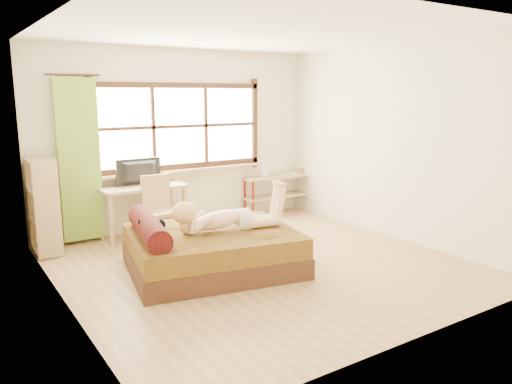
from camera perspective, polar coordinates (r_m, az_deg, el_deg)
floor at (r=6.11m, az=0.67°, el=-8.33°), size 4.50×4.50×0.00m
ceiling at (r=5.79m, az=0.73°, el=17.73°), size 4.50×4.50×0.00m
wall_back at (r=7.76m, az=-8.67°, el=5.96°), size 4.50×0.00×4.50m
wall_front at (r=4.15m, az=18.34°, el=1.02°), size 4.50×0.00×4.50m
wall_left at (r=4.92m, az=-21.62°, el=2.33°), size 0.00×4.50×4.50m
wall_right at (r=7.29m, az=15.60°, el=5.35°), size 0.00×4.50×4.50m
window at (r=7.72m, az=-8.61°, el=7.12°), size 2.80×0.16×1.46m
curtain at (r=7.16m, az=-19.57°, el=3.40°), size 0.55×0.10×2.20m
bed at (r=5.88m, az=-5.37°, el=-6.53°), size 2.14×1.84×0.72m
woman at (r=5.79m, az=-3.47°, el=-1.66°), size 1.37×0.62×0.57m
kitten at (r=5.60m, az=-11.99°, el=-4.13°), size 0.30×0.17×0.23m
desk at (r=7.30m, az=-12.84°, el=-0.07°), size 1.21×0.59×0.75m
monitor at (r=7.29m, az=-13.07°, el=2.22°), size 0.66×0.11×0.38m
chair at (r=7.03m, az=-11.00°, el=-1.49°), size 0.43×0.43×0.94m
pipe_shelf at (r=8.60m, az=2.72°, el=0.76°), size 1.33×0.36×0.75m
cup at (r=8.39m, az=0.99°, el=2.06°), size 0.13×0.13×0.10m
book at (r=8.68m, az=3.72°, el=2.08°), size 0.18×0.24×0.02m
bookshelf at (r=6.92m, az=-23.09°, el=-1.48°), size 0.31×0.54×1.24m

